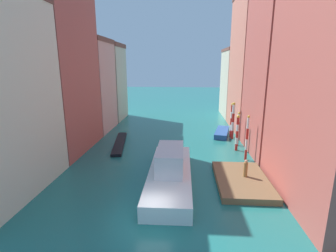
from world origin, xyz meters
name	(u,v)px	position (x,y,z in m)	size (l,w,h in m)	color
ground_plane	(172,129)	(0.00, 24.50, 0.00)	(154.00, 154.00, 0.00)	#1E6B66
building_left_1	(52,69)	(-13.32, 13.92, 9.64)	(7.57, 11.03, 19.26)	#B25147
building_left_2	(86,85)	(-13.32, 23.50, 6.98)	(7.57, 8.07, 13.94)	tan
building_left_3	(103,82)	(-13.32, 31.77, 6.92)	(7.57, 7.66, 13.82)	#BCB299
building_right_1	(289,62)	(13.32, 14.52, 10.35)	(7.57, 9.77, 20.68)	#B25147
building_right_2	(260,63)	(13.32, 25.40, 10.29)	(7.57, 11.49, 20.57)	#C6705B
building_right_3	(243,83)	(13.32, 36.41, 6.57)	(7.57, 10.28, 13.13)	#BCB299
waterfront_dock	(242,180)	(7.11, 5.90, 0.26)	(4.40, 7.29, 0.52)	brown
person_on_dock	(246,169)	(7.43, 6.18, 1.25)	(0.36, 0.36, 1.56)	olive
mooring_pole_0	(247,138)	(8.71, 11.54, 2.52)	(0.28, 0.28, 4.96)	red
mooring_pole_1	(237,133)	(8.31, 14.70, 2.22)	(0.34, 0.34, 4.34)	red
mooring_pole_2	(238,129)	(8.80, 16.66, 2.22)	(0.30, 0.30, 4.35)	red
mooring_pole_3	(233,120)	(8.67, 19.58, 2.63)	(0.38, 0.38, 5.15)	red
mooring_pole_4	(232,120)	(8.63, 20.47, 2.51)	(0.38, 0.38, 4.92)	red
vaporetto_white	(170,171)	(0.83, 5.65, 1.05)	(3.67, 12.34, 3.16)	white
gondola_black	(120,143)	(-6.35, 15.97, 0.18)	(2.70, 9.40, 0.35)	black
motorboat_0	(222,133)	(7.55, 21.50, 0.36)	(2.98, 6.08, 0.73)	#234C93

